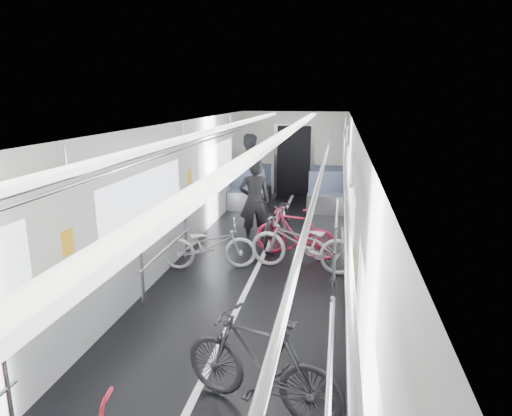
{
  "coord_description": "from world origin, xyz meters",
  "views": [
    {
      "loc": [
        1.28,
        -6.11,
        2.85
      ],
      "look_at": [
        0.0,
        0.9,
        1.08
      ],
      "focal_mm": 32.0,
      "sensor_mm": 36.0,
      "label": 1
    }
  ],
  "objects_px": {
    "bike_right_far": "(296,233)",
    "person_seated": "(249,169)",
    "bike_left_far": "(210,245)",
    "person_standing": "(254,201)",
    "bike_right_near": "(261,363)",
    "bike_right_mid": "(302,243)",
    "bike_aisle": "(278,220)"
  },
  "relations": [
    {
      "from": "bike_left_far",
      "to": "bike_right_mid",
      "type": "xyz_separation_m",
      "value": [
        1.53,
        0.18,
        0.06
      ]
    },
    {
      "from": "bike_left_far",
      "to": "bike_right_far",
      "type": "relative_size",
      "value": 1.02
    },
    {
      "from": "person_seated",
      "to": "bike_right_mid",
      "type": "bearing_deg",
      "value": 105.52
    },
    {
      "from": "bike_right_far",
      "to": "bike_aisle",
      "type": "xyz_separation_m",
      "value": [
        -0.41,
        0.67,
        0.03
      ]
    },
    {
      "from": "bike_left_far",
      "to": "bike_right_mid",
      "type": "height_order",
      "value": "bike_right_mid"
    },
    {
      "from": "bike_right_mid",
      "to": "bike_aisle",
      "type": "distance_m",
      "value": 1.4
    },
    {
      "from": "bike_left_far",
      "to": "bike_right_near",
      "type": "bearing_deg",
      "value": -171.15
    },
    {
      "from": "bike_right_mid",
      "to": "bike_right_far",
      "type": "bearing_deg",
      "value": -154.65
    },
    {
      "from": "bike_right_mid",
      "to": "person_seated",
      "type": "xyz_separation_m",
      "value": [
        -1.82,
        4.62,
        0.46
      ]
    },
    {
      "from": "bike_right_near",
      "to": "bike_right_far",
      "type": "bearing_deg",
      "value": -160.68
    },
    {
      "from": "bike_right_mid",
      "to": "bike_right_far",
      "type": "relative_size",
      "value": 1.17
    },
    {
      "from": "bike_left_far",
      "to": "person_standing",
      "type": "distance_m",
      "value": 1.67
    },
    {
      "from": "bike_left_far",
      "to": "person_standing",
      "type": "xyz_separation_m",
      "value": [
        0.47,
        1.55,
        0.42
      ]
    },
    {
      "from": "bike_right_far",
      "to": "person_standing",
      "type": "distance_m",
      "value": 1.24
    },
    {
      "from": "bike_right_near",
      "to": "person_seated",
      "type": "xyz_separation_m",
      "value": [
        -1.74,
        8.17,
        0.45
      ]
    },
    {
      "from": "bike_left_far",
      "to": "person_seated",
      "type": "height_order",
      "value": "person_seated"
    },
    {
      "from": "bike_aisle",
      "to": "bike_right_mid",
      "type": "bearing_deg",
      "value": -60.16
    },
    {
      "from": "bike_aisle",
      "to": "person_seated",
      "type": "distance_m",
      "value": 3.6
    },
    {
      "from": "bike_left_far",
      "to": "person_standing",
      "type": "relative_size",
      "value": 0.94
    },
    {
      "from": "bike_right_mid",
      "to": "person_standing",
      "type": "distance_m",
      "value": 1.77
    },
    {
      "from": "bike_right_near",
      "to": "bike_right_far",
      "type": "relative_size",
      "value": 1.05
    },
    {
      "from": "bike_aisle",
      "to": "person_standing",
      "type": "distance_m",
      "value": 0.6
    },
    {
      "from": "bike_right_near",
      "to": "bike_right_far",
      "type": "height_order",
      "value": "bike_right_near"
    },
    {
      "from": "bike_right_near",
      "to": "bike_aisle",
      "type": "distance_m",
      "value": 4.84
    },
    {
      "from": "bike_right_far",
      "to": "person_standing",
      "type": "height_order",
      "value": "person_standing"
    },
    {
      "from": "bike_right_far",
      "to": "person_standing",
      "type": "bearing_deg",
      "value": -116.28
    },
    {
      "from": "bike_left_far",
      "to": "bike_right_near",
      "type": "height_order",
      "value": "bike_right_near"
    },
    {
      "from": "person_standing",
      "to": "person_seated",
      "type": "bearing_deg",
      "value": -96.74
    },
    {
      "from": "bike_right_near",
      "to": "person_seated",
      "type": "distance_m",
      "value": 8.36
    },
    {
      "from": "bike_right_near",
      "to": "person_standing",
      "type": "relative_size",
      "value": 0.97
    },
    {
      "from": "bike_right_far",
      "to": "person_seated",
      "type": "bearing_deg",
      "value": -143.09
    },
    {
      "from": "bike_right_far",
      "to": "person_seated",
      "type": "xyz_separation_m",
      "value": [
        -1.65,
        4.02,
        0.47
      ]
    }
  ]
}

